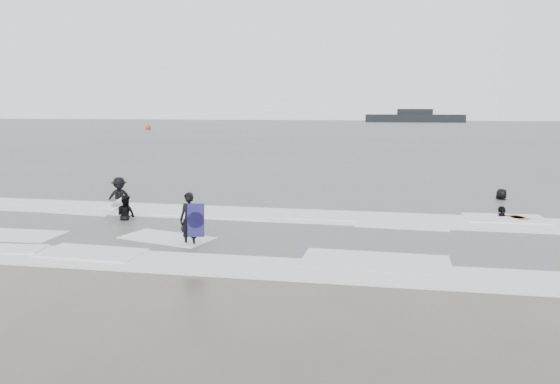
% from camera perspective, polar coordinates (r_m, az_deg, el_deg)
% --- Properties ---
extents(ground, '(320.00, 320.00, 0.00)m').
position_cam_1_polar(ground, '(14.68, -3.96, -7.19)').
color(ground, brown).
rests_on(ground, ground).
extents(sea, '(320.00, 320.00, 0.00)m').
position_cam_1_polar(sea, '(93.75, 9.33, 6.27)').
color(sea, '#47544C').
rests_on(sea, ground).
extents(surfer_centre, '(0.65, 0.47, 1.64)m').
position_cam_1_polar(surfer_centre, '(16.30, -9.40, -5.66)').
color(surfer_centre, black).
rests_on(surfer_centre, ground).
extents(surfer_wading, '(0.87, 0.77, 1.49)m').
position_cam_1_polar(surfer_wading, '(20.46, -15.77, -2.92)').
color(surfer_wading, black).
rests_on(surfer_wading, ground).
extents(surfer_breaker, '(1.39, 1.27, 1.88)m').
position_cam_1_polar(surfer_breaker, '(25.06, -16.40, -0.83)').
color(surfer_breaker, black).
rests_on(surfer_breaker, ground).
extents(surfer_right_near, '(1.00, 0.91, 1.64)m').
position_cam_1_polar(surfer_right_near, '(21.55, 22.15, -2.66)').
color(surfer_right_near, black).
rests_on(surfer_right_near, ground).
extents(surfer_right_far, '(0.97, 0.96, 1.69)m').
position_cam_1_polar(surfer_right_far, '(25.78, 22.11, -0.86)').
color(surfer_right_far, black).
rests_on(surfer_right_far, ground).
extents(surf_foam, '(30.03, 9.06, 0.09)m').
position_cam_1_polar(surf_foam, '(18.15, -0.83, -3.93)').
color(surf_foam, white).
rests_on(surf_foam, ground).
extents(bodyboards, '(15.06, 6.74, 1.25)m').
position_cam_1_polar(bodyboards, '(18.41, 0.35, -2.28)').
color(bodyboards, '#12104A').
rests_on(bodyboards, ground).
extents(buoy, '(1.00, 1.00, 1.65)m').
position_cam_1_polar(buoy, '(103.07, -13.60, 6.56)').
color(buoy, '#F8290B').
rests_on(buoy, ground).
extents(vessel_horizon, '(26.58, 4.75, 3.61)m').
position_cam_1_polar(vessel_horizon, '(155.82, 13.88, 7.58)').
color(vessel_horizon, black).
rests_on(vessel_horizon, ground).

